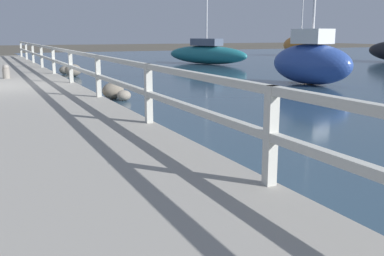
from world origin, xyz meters
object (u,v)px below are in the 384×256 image
sailboat_blue (311,61)px  sailboat_orange (301,44)px  mooring_bollard (6,71)px  sailboat_teal (206,54)px

sailboat_blue → sailboat_orange: size_ratio=0.67×
sailboat_blue → sailboat_orange: sailboat_orange is taller
mooring_bollard → sailboat_teal: sailboat_teal is taller
mooring_bollard → sailboat_blue: (9.36, -3.01, 0.23)m
sailboat_orange → sailboat_teal: bearing=-148.1°
mooring_bollard → sailboat_teal: 13.40m
sailboat_teal → sailboat_orange: size_ratio=0.73×
sailboat_teal → sailboat_orange: 12.21m
sailboat_blue → sailboat_teal: (1.54, 10.79, -0.18)m
mooring_bollard → sailboat_orange: size_ratio=0.05×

